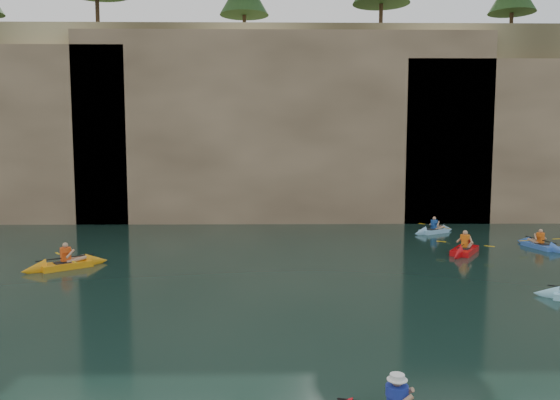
{
  "coord_description": "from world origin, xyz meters",
  "views": [
    {
      "loc": [
        1.28,
        -9.84,
        4.77
      ],
      "look_at": [
        1.53,
        6.64,
        3.0
      ],
      "focal_mm": 35.0,
      "sensor_mm": 36.0,
      "label": 1
    }
  ],
  "objects": [
    {
      "name": "ground",
      "position": [
        0.0,
        0.0,
        0.0
      ],
      "size": [
        160.0,
        160.0,
        0.0
      ],
      "primitive_type": "plane",
      "color": "black",
      "rests_on": "ground"
    },
    {
      "name": "sea_cave_center",
      "position": [
        -4.0,
        21.95,
        1.6
      ],
      "size": [
        3.5,
        1.0,
        3.2
      ],
      "primitive_type": "cube",
      "color": "black",
      "rests_on": "ground"
    },
    {
      "name": "kayaker_red_far",
      "position": [
        9.55,
        13.02,
        0.15
      ],
      "size": [
        2.46,
        3.22,
        1.24
      ],
      "rotation": [
        0.0,
        0.0,
        0.99
      ],
      "color": "red",
      "rests_on": "ground"
    },
    {
      "name": "kayaker_ltblue_mid",
      "position": [
        9.78,
        18.24,
        0.13
      ],
      "size": [
        2.75,
        2.01,
        1.07
      ],
      "rotation": [
        0.0,
        0.0,
        0.54
      ],
      "color": "#89C1E6",
      "rests_on": "ground"
    },
    {
      "name": "kayaker_orange",
      "position": [
        -6.5,
        10.49,
        0.15
      ],
      "size": [
        2.99,
        2.56,
        1.22
      ],
      "rotation": [
        0.0,
        0.0,
        0.66
      ],
      "color": "orange",
      "rests_on": "ground"
    },
    {
      "name": "sea_cave_east",
      "position": [
        10.0,
        21.95,
        2.25
      ],
      "size": [
        5.0,
        1.0,
        4.5
      ],
      "primitive_type": "cube",
      "color": "black",
      "rests_on": "ground"
    },
    {
      "name": "kayaker_blue_east",
      "position": [
        13.35,
        14.12,
        0.13
      ],
      "size": [
        2.1,
        3.09,
        1.07
      ],
      "rotation": [
        0.0,
        0.0,
        1.82
      ],
      "color": "#3E70D4",
      "rests_on": "ground"
    },
    {
      "name": "cliff",
      "position": [
        0.0,
        30.0,
        6.0
      ],
      "size": [
        70.0,
        16.0,
        12.0
      ],
      "primitive_type": "cube",
      "color": "tan",
      "rests_on": "ground"
    },
    {
      "name": "cliff_slab_center",
      "position": [
        2.0,
        22.6,
        5.7
      ],
      "size": [
        24.0,
        2.4,
        11.4
      ],
      "primitive_type": "cube",
      "color": "tan",
      "rests_on": "ground"
    }
  ]
}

